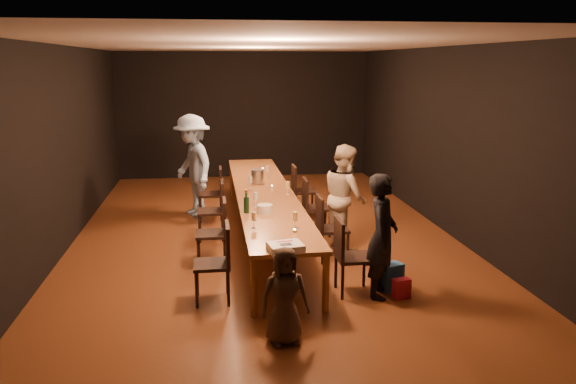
{
  "coord_description": "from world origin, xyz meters",
  "views": [
    {
      "loc": [
        -0.82,
        -8.62,
        2.74
      ],
      "look_at": [
        0.22,
        -1.17,
        1.0
      ],
      "focal_mm": 35.0,
      "sensor_mm": 36.0,
      "label": 1
    }
  ],
  "objects": [
    {
      "name": "plate_stack",
      "position": [
        -0.12,
        -1.31,
        0.81
      ],
      "size": [
        0.27,
        0.27,
        0.12
      ],
      "primitive_type": "cylinder",
      "rotation": [
        0.0,
        0.0,
        -0.39
      ],
      "color": "white",
      "rests_on": "table"
    },
    {
      "name": "chair_left_0",
      "position": [
        -0.85,
        -2.4,
        0.47
      ],
      "size": [
        0.42,
        0.42,
        0.93
      ],
      "primitive_type": null,
      "rotation": [
        0.0,
        0.0,
        1.57
      ],
      "color": "black",
      "rests_on": "ground"
    },
    {
      "name": "tealight_mid",
      "position": [
        0.15,
        0.25,
        0.77
      ],
      "size": [
        0.05,
        0.05,
        0.03
      ],
      "primitive_type": "cylinder",
      "color": "#B2B7B2",
      "rests_on": "table"
    },
    {
      "name": "chair_left_2",
      "position": [
        -0.85,
        0.0,
        0.47
      ],
      "size": [
        0.42,
        0.42,
        0.93
      ],
      "primitive_type": null,
      "rotation": [
        0.0,
        0.0,
        1.57
      ],
      "color": "black",
      "rests_on": "ground"
    },
    {
      "name": "gift_bag_blue",
      "position": [
        1.34,
        -2.37,
        0.17
      ],
      "size": [
        0.32,
        0.26,
        0.34
      ],
      "primitive_type": "cube",
      "rotation": [
        0.0,
        0.0,
        0.37
      ],
      "color": "#2559A2",
      "rests_on": "ground"
    },
    {
      "name": "wineglass_4",
      "position": [
        -0.2,
        0.23,
        0.85
      ],
      "size": [
        0.06,
        0.06,
        0.21
      ],
      "primitive_type": null,
      "color": "silver",
      "rests_on": "table"
    },
    {
      "name": "woman_tan",
      "position": [
        1.15,
        -0.66,
        0.79
      ],
      "size": [
        0.69,
        0.84,
        1.57
      ],
      "primitive_type": "imported",
      "rotation": [
        0.0,
        0.0,
        1.7
      ],
      "color": "beige",
      "rests_on": "ground"
    },
    {
      "name": "tealight_near",
      "position": [
        0.15,
        -2.23,
        0.77
      ],
      "size": [
        0.05,
        0.05,
        0.03
      ],
      "primitive_type": "cylinder",
      "color": "#B2B7B2",
      "rests_on": "table"
    },
    {
      "name": "tealight_far",
      "position": [
        0.15,
        1.82,
        0.77
      ],
      "size": [
        0.05,
        0.05,
        0.03
      ],
      "primitive_type": "cylinder",
      "color": "#B2B7B2",
      "rests_on": "table"
    },
    {
      "name": "gift_bag_red",
      "position": [
        1.38,
        -2.64,
        0.12
      ],
      "size": [
        0.23,
        0.16,
        0.24
      ],
      "primitive_type": "cube",
      "rotation": [
        0.0,
        0.0,
        0.24
      ],
      "color": "#B91B3C",
      "rests_on": "ground"
    },
    {
      "name": "birthday_cake",
      "position": [
        -0.05,
        -2.9,
        0.79
      ],
      "size": [
        0.41,
        0.35,
        0.09
      ],
      "rotation": [
        0.0,
        0.0,
        0.16
      ],
      "color": "white",
      "rests_on": "table"
    },
    {
      "name": "wineglass_5",
      "position": [
        0.17,
        1.1,
        0.85
      ],
      "size": [
        0.06,
        0.06,
        0.21
      ],
      "primitive_type": null,
      "color": "silver",
      "rests_on": "table"
    },
    {
      "name": "wineglass_3",
      "position": [
        0.34,
        -0.26,
        0.85
      ],
      "size": [
        0.06,
        0.06,
        0.21
      ],
      "primitive_type": null,
      "color": "beige",
      "rests_on": "table"
    },
    {
      "name": "ground",
      "position": [
        0.0,
        0.0,
        0.0
      ],
      "size": [
        10.0,
        10.0,
        0.0
      ],
      "primitive_type": "plane",
      "color": "#482112",
      "rests_on": "ground"
    },
    {
      "name": "chair_right_0",
      "position": [
        0.85,
        -2.4,
        0.47
      ],
      "size": [
        0.42,
        0.42,
        0.93
      ],
      "primitive_type": null,
      "rotation": [
        0.0,
        0.0,
        -1.57
      ],
      "color": "black",
      "rests_on": "ground"
    },
    {
      "name": "wineglass_1",
      "position": [
        0.18,
        -2.06,
        0.85
      ],
      "size": [
        0.06,
        0.06,
        0.21
      ],
      "primitive_type": null,
      "color": "beige",
      "rests_on": "table"
    },
    {
      "name": "champagne_bottle",
      "position": [
        -0.36,
        -1.26,
        0.91
      ],
      "size": [
        0.09,
        0.09,
        0.32
      ],
      "primitive_type": null,
      "rotation": [
        0.0,
        0.0,
        -0.27
      ],
      "color": "black",
      "rests_on": "table"
    },
    {
      "name": "man_blue",
      "position": [
        -1.15,
        1.51,
        0.92
      ],
      "size": [
        1.11,
        1.36,
        1.84
      ],
      "primitive_type": "imported",
      "rotation": [
        0.0,
        0.0,
        -1.15
      ],
      "color": "#98BDEB",
      "rests_on": "ground"
    },
    {
      "name": "wineglass_2",
      "position": [
        -0.21,
        -0.95,
        0.85
      ],
      "size": [
        0.06,
        0.06,
        0.21
      ],
      "primitive_type": null,
      "color": "silver",
      "rests_on": "table"
    },
    {
      "name": "wineglass_0",
      "position": [
        -0.32,
        -2.0,
        0.85
      ],
      "size": [
        0.06,
        0.06,
        0.21
      ],
      "primitive_type": null,
      "color": "beige",
      "rests_on": "table"
    },
    {
      "name": "chair_right_2",
      "position": [
        0.85,
        0.0,
        0.47
      ],
      "size": [
        0.42,
        0.42,
        0.93
      ],
      "primitive_type": null,
      "rotation": [
        0.0,
        0.0,
        -1.57
      ],
      "color": "black",
      "rests_on": "ground"
    },
    {
      "name": "woman_birthday",
      "position": [
        1.15,
        -2.52,
        0.75
      ],
      "size": [
        0.55,
        0.64,
        1.5
      ],
      "primitive_type": "imported",
      "rotation": [
        0.0,
        0.0,
        1.15
      ],
      "color": "black",
      "rests_on": "ground"
    },
    {
      "name": "room_shell",
      "position": [
        0.0,
        0.0,
        2.08
      ],
      "size": [
        6.04,
        10.04,
        3.02
      ],
      "color": "black",
      "rests_on": "ground"
    },
    {
      "name": "ice_bucket",
      "position": [
        -0.05,
        0.64,
        0.86
      ],
      "size": [
        0.21,
        0.21,
        0.23
      ],
      "primitive_type": "cylinder",
      "rotation": [
        0.0,
        0.0,
        -0.02
      ],
      "color": "#B9B9BE",
      "rests_on": "table"
    },
    {
      "name": "child",
      "position": [
        -0.14,
        -3.51,
        0.5
      ],
      "size": [
        0.52,
        0.37,
        1.0
      ],
      "primitive_type": "imported",
      "rotation": [
        0.0,
        0.0,
        0.12
      ],
      "color": "#3F2F23",
      "rests_on": "ground"
    },
    {
      "name": "chair_left_1",
      "position": [
        -0.85,
        -1.2,
        0.47
      ],
      "size": [
        0.42,
        0.42,
        0.93
      ],
      "primitive_type": null,
      "rotation": [
        0.0,
        0.0,
        1.57
      ],
      "color": "black",
      "rests_on": "ground"
    },
    {
      "name": "table",
      "position": [
        0.0,
        0.0,
        0.7
      ],
      "size": [
        0.9,
        6.0,
        0.75
      ],
      "color": "brown",
      "rests_on": "ground"
    },
    {
      "name": "chair_right_3",
      "position": [
        0.85,
        1.2,
        0.47
      ],
      "size": [
        0.42,
        0.42,
        0.93
      ],
      "primitive_type": null,
      "rotation": [
        0.0,
        0.0,
        -1.57
      ],
      "color": "black",
      "rests_on": "ground"
    },
    {
      "name": "chair_right_1",
      "position": [
        0.85,
        -1.2,
        0.47
      ],
      "size": [
        0.42,
        0.42,
        0.93
      ],
      "primitive_type": null,
      "rotation": [
        0.0,
        0.0,
        -1.57
      ],
      "color": "black",
      "rests_on": "ground"
    },
    {
      "name": "chair_left_3",
      "position": [
        -0.85,
        1.2,
        0.47
      ],
      "size": [
        0.42,
        0.42,
        0.93
      ],
      "primitive_type": null,
      "rotation": [
        0.0,
        0.0,
        1.57
      ],
      "color": "black",
      "rests_on": "ground"
    }
  ]
}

